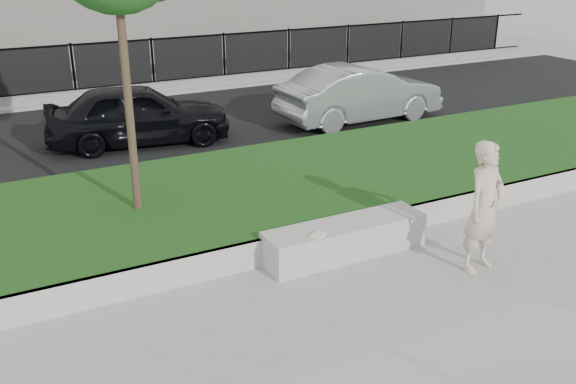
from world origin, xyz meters
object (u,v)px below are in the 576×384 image
car_dark (138,114)px  car_silver (360,94)px  book (318,235)px  stone_bench (345,239)px  man (485,207)px

car_dark → car_silver: size_ratio=0.94×
book → car_dark: size_ratio=0.05×
stone_bench → car_silver: (4.15, 5.85, 0.47)m
stone_bench → book: (-0.55, -0.18, 0.26)m
book → man: bearing=-59.8°
book → car_dark: 6.70m
car_dark → car_silver: 5.29m
stone_bench → book: size_ratio=11.38×
car_dark → car_silver: (5.25, -0.64, 0.02)m
stone_bench → car_silver: 7.19m
man → car_silver: size_ratio=0.44×
stone_bench → man: 1.94m
car_dark → book: bearing=-166.6°
book → car_dark: (-0.55, 6.67, 0.20)m
man → book: man is taller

